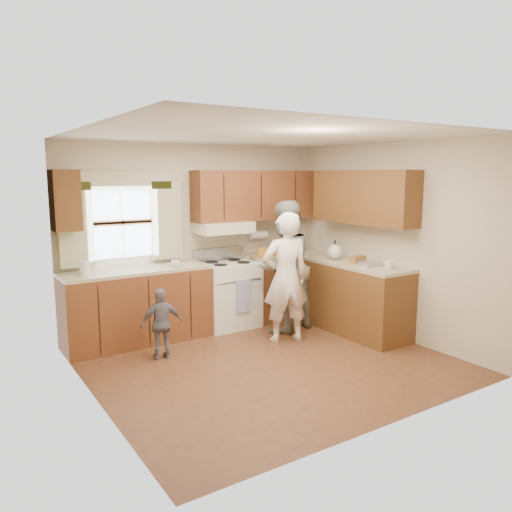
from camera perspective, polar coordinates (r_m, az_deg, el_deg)
room at (r=5.44m, az=1.41°, el=0.38°), size 3.80×3.80×3.80m
kitchen_fixtures at (r=6.73m, az=0.55°, el=-1.46°), size 3.80×2.25×2.15m
stove at (r=6.95m, az=-3.27°, el=-4.27°), size 0.76×0.67×1.07m
woman_left at (r=6.25m, az=3.42°, el=-2.47°), size 0.68×0.54×1.64m
woman_right at (r=6.67m, az=3.26°, el=-1.22°), size 0.97×0.83×1.76m
child at (r=5.85m, az=-10.72°, el=-7.61°), size 0.51×0.28×0.82m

